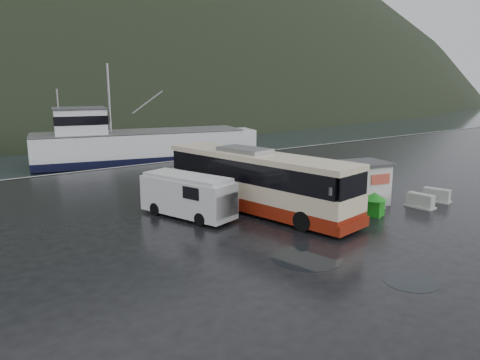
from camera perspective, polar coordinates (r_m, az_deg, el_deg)
ground at (r=24.11m, az=3.98°, el=-5.39°), size 160.00×160.00×0.00m
quay_edge at (r=41.04m, az=-14.26°, el=1.53°), size 160.00×0.60×1.50m
coach_bus at (r=26.51m, az=2.14°, el=-3.75°), size 5.06×12.77×3.52m
white_van at (r=25.48m, az=-6.35°, el=-4.47°), size 3.46×5.88×2.32m
waste_bin_left at (r=27.06m, az=13.25°, el=-3.75°), size 1.18×1.18×1.30m
waste_bin_right at (r=26.57m, az=15.98°, el=-4.18°), size 1.19×1.19×1.30m
dome_tent at (r=24.54m, az=11.57°, el=-5.30°), size 2.40×2.93×1.00m
ticket_kiosk at (r=28.83m, az=14.26°, el=-2.83°), size 3.72×3.14×2.53m
jersey_barrier_a at (r=29.09m, az=21.08°, el=-3.14°), size 0.93×1.69×0.82m
jersey_barrier_b at (r=28.39m, az=15.84°, el=-3.14°), size 0.87×1.50×0.71m
jersey_barrier_c at (r=30.87m, az=22.80°, el=-2.44°), size 1.17×1.75×0.80m
fishing_trawler at (r=51.65m, az=-12.06°, el=3.73°), size 26.46×11.74×10.34m
puddles at (r=23.44m, az=8.86°, el=-6.01°), size 9.12×14.03×0.01m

